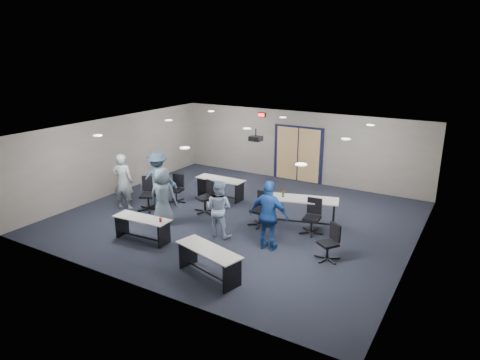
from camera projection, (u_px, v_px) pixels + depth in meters
The scene contains 25 objects.
floor at pixel (238, 218), 13.07m from camera, with size 10.00×10.00×0.00m, color black.
back_wall at pixel (299, 147), 16.37m from camera, with size 10.00×0.04×2.70m, color slate.
front_wall at pixel (129, 228), 8.97m from camera, with size 10.00×0.04×2.70m, color slate.
left_wall at pixel (117, 155), 15.11m from camera, with size 0.04×9.00×2.70m, color slate.
right_wall at pixel (417, 205), 10.23m from camera, with size 0.04×9.00×2.70m, color slate.
ceiling at pixel (238, 130), 12.27m from camera, with size 10.00×9.00×0.04m, color white.
double_door at pixel (298, 154), 16.42m from camera, with size 2.00×0.07×2.20m.
exit_sign at pixel (261, 115), 16.78m from camera, with size 0.32×0.07×0.18m.
ceiling_projector at pixel (256, 138), 12.62m from camera, with size 0.35×0.32×0.37m.
ceiling_can_lights at pixel (243, 130), 12.48m from camera, with size 6.24×5.74×0.02m, color white, non-canonical shape.
table_front_left at pixel (142, 225), 11.40m from camera, with size 1.63×0.64×0.75m.
table_front_right at pixel (209, 258), 9.55m from camera, with size 1.78×0.97×0.69m.
table_back_left at pixel (220, 185), 14.64m from camera, with size 1.72×0.58×0.70m.
table_back_right at pixel (302, 207), 12.34m from camera, with size 2.15×1.23×1.13m.
chair_back_a at pixel (176, 189), 14.23m from camera, with size 0.59×0.59×0.94m, color black, non-canonical shape.
chair_back_b at pixel (205, 197), 13.38m from camera, with size 0.63×0.63×1.00m, color black, non-canonical shape.
chair_back_c at pixel (260, 209), 12.34m from camera, with size 0.63×0.63×1.00m, color black, non-canonical shape.
chair_back_d at pixel (312, 217), 11.81m from camera, with size 0.62×0.62×0.99m, color black, non-canonical shape.
chair_loose_left at pixel (148, 194), 13.53m from camera, with size 0.67×0.67×1.06m, color black, non-canonical shape.
chair_loose_right at pixel (328, 242), 10.33m from camera, with size 0.58×0.58×0.92m, color black, non-canonical shape.
person_gray at pixel (123, 182), 13.52m from camera, with size 0.67×0.44×1.83m, color #949DA1.
person_plaid at pixel (163, 196), 12.42m from camera, with size 0.82×0.53×1.68m, color slate.
person_lightblue at pixel (219, 208), 11.59m from camera, with size 0.77×0.60×1.59m, color #A2B8D7.
person_navy at pixel (269, 216), 10.76m from camera, with size 1.07×0.45×1.83m, color navy.
person_back at pixel (158, 179), 13.77m from camera, with size 1.18×0.68×1.83m, color #3A5069.
Camera 1 is at (6.24, -10.42, 4.95)m, focal length 32.00 mm.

